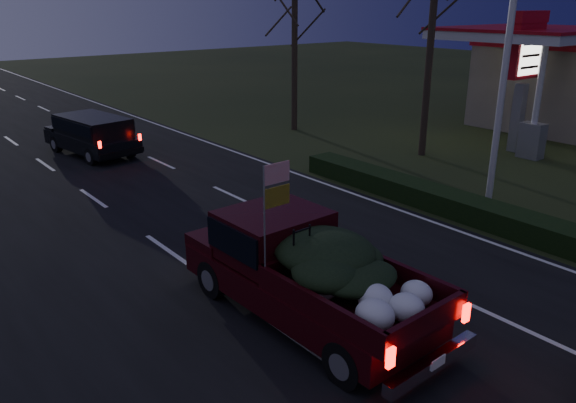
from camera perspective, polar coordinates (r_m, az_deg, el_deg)
ground at (r=10.71m, az=0.38°, el=-13.65°), size 120.00×120.00×0.00m
road_asphalt at (r=10.71m, az=0.38°, el=-13.60°), size 14.00×120.00×0.02m
hedge_row at (r=17.64m, az=14.07°, el=0.55°), size 1.00×10.00×0.60m
light_pole at (r=17.61m, az=21.75°, el=17.00°), size 0.50×0.90×9.16m
gas_price_pylon at (r=24.82m, az=23.01°, el=13.22°), size 2.00×0.41×5.57m
gas_canopy at (r=27.01m, az=23.42°, el=14.81°), size 7.10×6.10×4.88m
bare_tree_far at (r=27.09m, az=0.68°, el=18.21°), size 3.60×3.60×7.00m
pickup_truck at (r=10.85m, az=1.80°, el=-6.56°), size 2.29×5.62×2.91m
lead_suv at (r=24.03m, az=-19.27°, el=6.73°), size 2.48×4.73×1.30m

